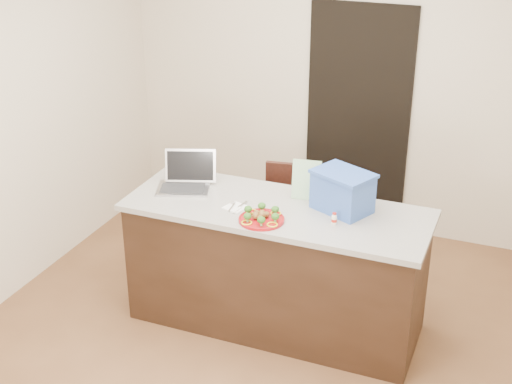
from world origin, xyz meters
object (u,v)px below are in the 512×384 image
at_px(island, 276,266).
at_px(yogurt_bottle, 334,219).
at_px(plate, 261,219).
at_px(napkin, 236,207).
at_px(chair, 287,216).
at_px(laptop, 187,178).
at_px(blue_box, 343,191).

distance_m(island, yogurt_bottle, 0.65).
bearing_deg(plate, yogurt_bottle, 17.33).
distance_m(napkin, yogurt_bottle, 0.68).
relative_size(island, plate, 6.92).
relative_size(plate, chair, 0.32).
bearing_deg(yogurt_bottle, laptop, 171.90).
xyz_separation_m(island, yogurt_bottle, (0.42, -0.08, 0.49)).
height_order(plate, blue_box, blue_box).
bearing_deg(napkin, laptop, 158.19).
relative_size(yogurt_bottle, blue_box, 0.17).
height_order(island, napkin, napkin).
distance_m(laptop, blue_box, 1.13).
distance_m(yogurt_bottle, blue_box, 0.23).
bearing_deg(chair, island, -86.45).
bearing_deg(chair, laptop, -144.21).
bearing_deg(napkin, island, 22.59).
distance_m(napkin, blue_box, 0.72).
bearing_deg(chair, blue_box, -52.38).
bearing_deg(laptop, plate, -43.36).
height_order(napkin, yogurt_bottle, yogurt_bottle).
relative_size(yogurt_bottle, chair, 0.08).
distance_m(blue_box, chair, 0.94).
xyz_separation_m(plate, napkin, (-0.23, 0.12, -0.01)).
relative_size(plate, laptop, 0.70).
xyz_separation_m(laptop, chair, (0.56, 0.57, -0.46)).
xyz_separation_m(plate, blue_box, (0.44, 0.35, 0.13)).
bearing_deg(yogurt_bottle, chair, 128.15).
xyz_separation_m(plate, chair, (-0.13, 0.87, -0.40)).
bearing_deg(napkin, blue_box, 19.03).
distance_m(plate, blue_box, 0.57).
height_order(napkin, blue_box, blue_box).
bearing_deg(blue_box, yogurt_bottle, -62.96).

